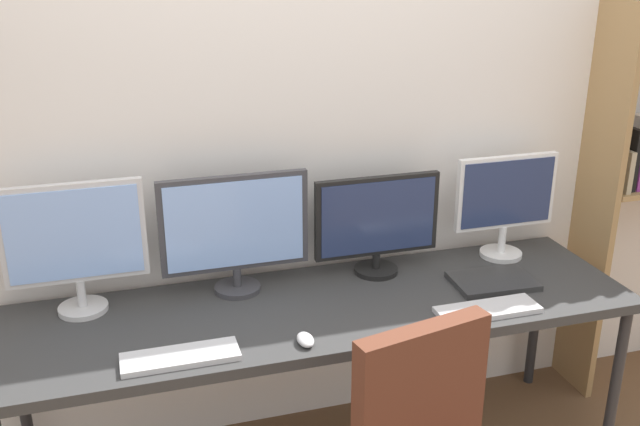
# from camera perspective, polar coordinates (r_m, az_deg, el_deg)

# --- Properties ---
(wall_back) EXTENTS (4.77, 0.10, 2.60)m
(wall_back) POSITION_cam_1_polar(r_m,az_deg,el_deg) (2.93, -2.09, 6.31)
(wall_back) COLOR silver
(wall_back) RESTS_ON ground_plane
(desk) EXTENTS (2.37, 0.68, 0.74)m
(desk) POSITION_cam_1_polar(r_m,az_deg,el_deg) (2.78, 0.30, -8.07)
(desk) COLOR #333333
(desk) RESTS_ON ground_plane
(monitor_far_left) EXTENTS (0.50, 0.18, 0.49)m
(monitor_far_left) POSITION_cam_1_polar(r_m,az_deg,el_deg) (2.74, -18.66, -2.10)
(monitor_far_left) COLOR silver
(monitor_far_left) RESTS_ON desk
(monitor_center_left) EXTENTS (0.57, 0.18, 0.47)m
(monitor_center_left) POSITION_cam_1_polar(r_m,az_deg,el_deg) (2.77, -6.69, -1.25)
(monitor_center_left) COLOR #38383D
(monitor_center_left) RESTS_ON desk
(monitor_center_right) EXTENTS (0.52, 0.18, 0.41)m
(monitor_center_right) POSITION_cam_1_polar(r_m,az_deg,el_deg) (2.93, 4.50, -0.70)
(monitor_center_right) COLOR black
(monitor_center_right) RESTS_ON desk
(monitor_far_right) EXTENTS (0.45, 0.18, 0.45)m
(monitor_far_right) POSITION_cam_1_polar(r_m,az_deg,el_deg) (3.16, 14.32, 0.99)
(monitor_far_right) COLOR silver
(monitor_far_right) RESTS_ON desk
(keyboard_left) EXTENTS (0.38, 0.13, 0.02)m
(keyboard_left) POSITION_cam_1_polar(r_m,az_deg,el_deg) (2.46, -10.88, -11.00)
(keyboard_left) COLOR silver
(keyboard_left) RESTS_ON desk
(keyboard_right) EXTENTS (0.39, 0.13, 0.02)m
(keyboard_right) POSITION_cam_1_polar(r_m,az_deg,el_deg) (2.77, 12.99, -7.40)
(keyboard_right) COLOR silver
(keyboard_right) RESTS_ON desk
(computer_mouse) EXTENTS (0.06, 0.10, 0.03)m
(computer_mouse) POSITION_cam_1_polar(r_m,az_deg,el_deg) (2.50, -1.15, -9.89)
(computer_mouse) COLOR silver
(computer_mouse) RESTS_ON desk
(laptop_closed) EXTENTS (0.33, 0.23, 0.02)m
(laptop_closed) POSITION_cam_1_polar(r_m,az_deg,el_deg) (2.98, 13.38, -5.22)
(laptop_closed) COLOR #2D2D2D
(laptop_closed) RESTS_ON desk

